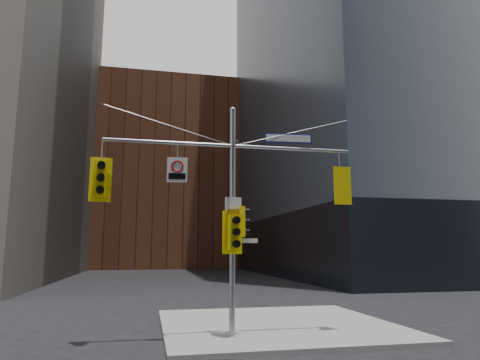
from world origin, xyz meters
name	(u,v)px	position (x,y,z in m)	size (l,w,h in m)	color
ground	(247,358)	(0.00, 0.00, 0.00)	(160.00, 160.00, 0.00)	black
sidewalk_corner	(277,325)	(2.00, 4.00, 0.07)	(8.00, 8.00, 0.15)	gray
podium_ne	(426,246)	(28.00, 32.00, 3.00)	(36.40, 36.40, 6.00)	black
brick_midrise	(166,178)	(0.00, 58.00, 14.00)	(26.00, 20.00, 28.00)	brown
signal_assembly	(233,195)	(0.00, 1.99, 4.42)	(8.00, 0.80, 7.30)	#94969C
traffic_light_west_arm	(101,179)	(-4.00, 2.01, 4.80)	(0.64, 0.54, 1.35)	yellow
traffic_light_east_arm	(340,186)	(3.67, 1.99, 4.80)	(0.60, 0.47, 1.26)	yellow
traffic_light_pole_side	(242,222)	(0.32, 2.00, 3.58)	(0.38, 0.32, 0.95)	yellow
traffic_light_pole_front	(234,232)	(0.00, 1.73, 3.24)	(0.63, 0.54, 1.32)	yellow
street_sign_blade	(288,138)	(1.88, 2.00, 6.35)	(1.59, 0.18, 0.31)	navy
regulatory_sign_arm	(177,169)	(-1.75, 1.97, 5.18)	(0.62, 0.12, 0.78)	silver
regulatory_sign_pole	(233,209)	(0.00, 1.88, 3.97)	(0.52, 0.05, 0.68)	silver
street_blade_ew	(247,241)	(0.45, 2.00, 2.99)	(0.72, 0.08, 0.14)	silver
street_blade_ns	(230,243)	(0.00, 2.45, 2.93)	(0.08, 0.81, 0.16)	#145926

